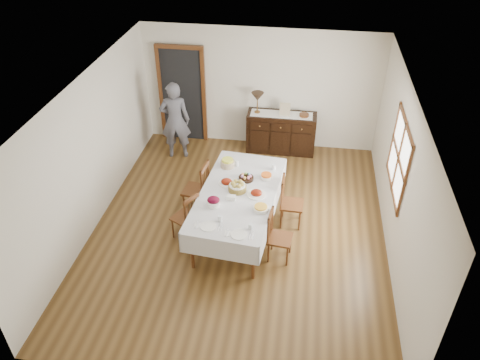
# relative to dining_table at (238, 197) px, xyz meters

# --- Properties ---
(ground) EXTENTS (6.00, 6.00, 0.00)m
(ground) POSITION_rel_dining_table_xyz_m (0.00, 0.08, -0.73)
(ground) COLOR brown
(room_shell) EXTENTS (5.02, 6.02, 2.65)m
(room_shell) POSITION_rel_dining_table_xyz_m (-0.14, 0.50, 0.91)
(room_shell) COLOR white
(room_shell) RESTS_ON ground
(dining_table) EXTENTS (1.43, 2.50, 0.83)m
(dining_table) POSITION_rel_dining_table_xyz_m (0.00, 0.00, 0.00)
(dining_table) COLOR silver
(dining_table) RESTS_ON ground
(chair_left_near) EXTENTS (0.51, 0.51, 0.91)m
(chair_left_near) POSITION_rel_dining_table_xyz_m (-0.82, -0.30, -0.27)
(chair_left_near) COLOR #552D14
(chair_left_near) RESTS_ON ground
(chair_left_far) EXTENTS (0.47, 0.47, 1.02)m
(chair_left_far) POSITION_rel_dining_table_xyz_m (-0.79, 0.44, -0.22)
(chair_left_far) COLOR #552D14
(chair_left_far) RESTS_ON ground
(chair_right_near) EXTENTS (0.41, 0.41, 0.90)m
(chair_right_near) POSITION_rel_dining_table_xyz_m (0.71, -0.54, -0.28)
(chair_right_near) COLOR #552D14
(chair_right_near) RESTS_ON ground
(chair_right_far) EXTENTS (0.40, 0.40, 0.94)m
(chair_right_far) POSITION_rel_dining_table_xyz_m (0.83, 0.33, -0.25)
(chair_right_far) COLOR #552D14
(chair_right_far) RESTS_ON ground
(sideboard) EXTENTS (1.46, 0.53, 0.88)m
(sideboard) POSITION_rel_dining_table_xyz_m (0.50, 2.80, -0.29)
(sideboard) COLOR black
(sideboard) RESTS_ON ground
(person) EXTENTS (0.62, 0.47, 1.80)m
(person) POSITION_rel_dining_table_xyz_m (-1.67, 2.25, 0.17)
(person) COLOR #565661
(person) RESTS_ON ground
(bread_basket) EXTENTS (0.30, 0.30, 0.17)m
(bread_basket) POSITION_rel_dining_table_xyz_m (-0.02, 0.05, 0.17)
(bread_basket) COLOR olive
(bread_basket) RESTS_ON dining_table
(egg_basket) EXTENTS (0.26, 0.26, 0.11)m
(egg_basket) POSITION_rel_dining_table_xyz_m (0.08, 0.38, 0.13)
(egg_basket) COLOR black
(egg_basket) RESTS_ON dining_table
(ham_platter_a) EXTENTS (0.28, 0.28, 0.11)m
(ham_platter_a) POSITION_rel_dining_table_xyz_m (-0.23, 0.22, 0.13)
(ham_platter_a) COLOR white
(ham_platter_a) RESTS_ON dining_table
(ham_platter_b) EXTENTS (0.32, 0.32, 0.11)m
(ham_platter_b) POSITION_rel_dining_table_xyz_m (0.30, -0.02, 0.12)
(ham_platter_b) COLOR white
(ham_platter_b) RESTS_ON dining_table
(beet_bowl) EXTENTS (0.22, 0.22, 0.16)m
(beet_bowl) POSITION_rel_dining_table_xyz_m (-0.33, -0.40, 0.17)
(beet_bowl) COLOR white
(beet_bowl) RESTS_ON dining_table
(carrot_bowl) EXTENTS (0.19, 0.19, 0.09)m
(carrot_bowl) POSITION_rel_dining_table_xyz_m (0.41, 0.47, 0.14)
(carrot_bowl) COLOR white
(carrot_bowl) RESTS_ON dining_table
(pineapple_bowl) EXTENTS (0.25, 0.25, 0.15)m
(pineapple_bowl) POSITION_rel_dining_table_xyz_m (-0.31, 0.74, 0.16)
(pineapple_bowl) COLOR tan
(pineapple_bowl) RESTS_ON dining_table
(casserole_dish) EXTENTS (0.25, 0.25, 0.08)m
(casserole_dish) POSITION_rel_dining_table_xyz_m (0.42, -0.41, 0.13)
(casserole_dish) COLOR white
(casserole_dish) RESTS_ON dining_table
(butter_dish) EXTENTS (0.15, 0.10, 0.07)m
(butter_dish) POSITION_rel_dining_table_xyz_m (-0.08, -0.21, 0.13)
(butter_dish) COLOR white
(butter_dish) RESTS_ON dining_table
(setting_left) EXTENTS (0.43, 0.31, 0.10)m
(setting_left) POSITION_rel_dining_table_xyz_m (-0.27, -0.86, 0.12)
(setting_left) COLOR white
(setting_left) RESTS_ON dining_table
(setting_right) EXTENTS (0.43, 0.31, 0.10)m
(setting_right) POSITION_rel_dining_table_xyz_m (0.21, -0.97, 0.12)
(setting_right) COLOR white
(setting_right) RESTS_ON dining_table
(glass_far_a) EXTENTS (0.07, 0.07, 0.11)m
(glass_far_a) POSITION_rel_dining_table_xyz_m (-0.15, 0.78, 0.15)
(glass_far_a) COLOR white
(glass_far_a) RESTS_ON dining_table
(glass_far_b) EXTENTS (0.07, 0.07, 0.11)m
(glass_far_b) POSITION_rel_dining_table_xyz_m (0.51, 0.76, 0.15)
(glass_far_b) COLOR white
(glass_far_b) RESTS_ON dining_table
(runner) EXTENTS (1.30, 0.35, 0.01)m
(runner) POSITION_rel_dining_table_xyz_m (0.49, 2.78, 0.15)
(runner) COLOR white
(runner) RESTS_ON sideboard
(table_lamp) EXTENTS (0.26, 0.26, 0.46)m
(table_lamp) POSITION_rel_dining_table_xyz_m (-0.03, 2.79, 0.50)
(table_lamp) COLOR brown
(table_lamp) RESTS_ON sideboard
(picture_frame) EXTENTS (0.22, 0.08, 0.28)m
(picture_frame) POSITION_rel_dining_table_xyz_m (0.56, 2.75, 0.29)
(picture_frame) COLOR tan
(picture_frame) RESTS_ON sideboard
(deco_bowl) EXTENTS (0.20, 0.20, 0.06)m
(deco_bowl) POSITION_rel_dining_table_xyz_m (0.96, 2.76, 0.18)
(deco_bowl) COLOR #552D14
(deco_bowl) RESTS_ON sideboard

